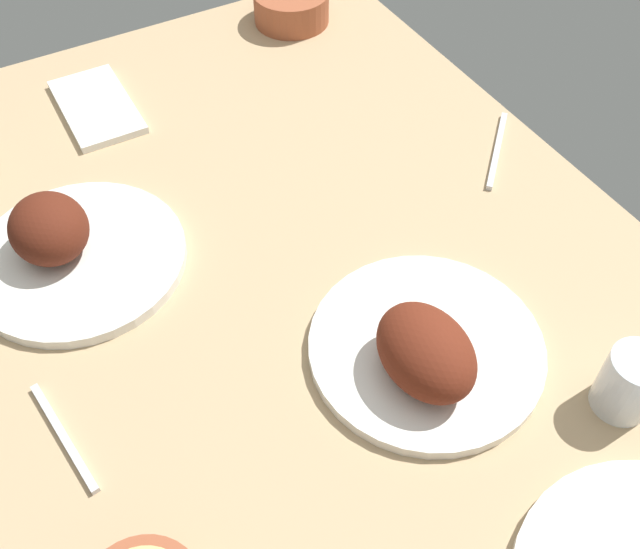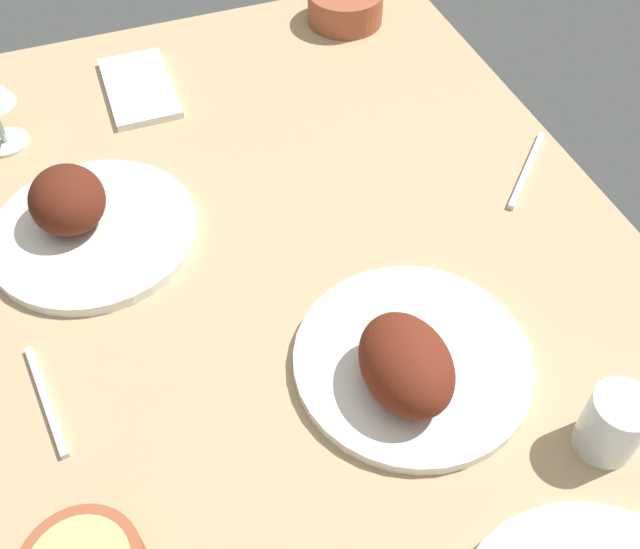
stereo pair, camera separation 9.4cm
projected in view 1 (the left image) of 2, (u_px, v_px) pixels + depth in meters
dining_table at (320, 294)px, 96.70cm from camera, size 140.00×90.00×4.00cm
plate_far_side at (426, 350)px, 84.90cm from camera, size 28.51×28.51×9.69cm
plate_near_viewer at (67, 246)px, 95.78cm from camera, size 28.41×28.41×9.65cm
bowl_potatoes at (291, 5)px, 134.24cm from camera, size 13.92×13.92×5.81cm
water_tumbler at (629, 383)px, 80.49cm from camera, size 6.60×6.60×8.57cm
folded_napkin at (97, 107)px, 118.70cm from camera, size 19.78×10.91×1.20cm
fork_loose at (64, 437)px, 80.53cm from camera, size 16.05×3.13×0.80cm
spoon_loose at (497, 150)px, 112.02cm from camera, size 13.31×13.60×0.80cm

